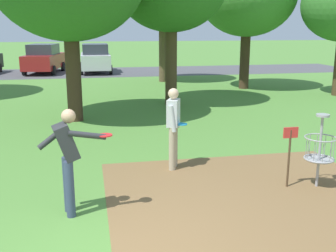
{
  "coord_description": "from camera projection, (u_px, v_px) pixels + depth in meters",
  "views": [
    {
      "loc": [
        -0.29,
        -4.55,
        2.92
      ],
      "look_at": [
        1.22,
        3.12,
        1.0
      ],
      "focal_mm": 43.31,
      "sensor_mm": 36.0,
      "label": 1
    }
  ],
  "objects": [
    {
      "name": "parked_car_center_left",
      "position": [
        44.0,
        59.0,
        25.98
      ],
      "size": [
        2.47,
        4.44,
        1.84
      ],
      "color": "maroon",
      "rests_on": "ground"
    },
    {
      "name": "parking_lot_strip",
      "position": [
        93.0,
        72.0,
        26.57
      ],
      "size": [
        36.0,
        6.0,
        0.01
      ],
      "primitive_type": "cube",
      "color": "#4C4C51",
      "rests_on": "ground"
    },
    {
      "name": "disc_golf_basket",
      "position": [
        317.0,
        148.0,
        7.44
      ],
      "size": [
        0.98,
        0.58,
        1.39
      ],
      "color": "#9E9EA3",
      "rests_on": "ground"
    },
    {
      "name": "dirt_tee_pad",
      "position": [
        253.0,
        198.0,
        7.09
      ],
      "size": [
        5.06,
        4.64,
        0.01
      ],
      "primitive_type": "cube",
      "color": "brown",
      "rests_on": "ground"
    },
    {
      "name": "parked_car_center_right",
      "position": [
        95.0,
        58.0,
        26.32
      ],
      "size": [
        1.99,
        4.2,
        1.84
      ],
      "color": "silver",
      "rests_on": "ground"
    },
    {
      "name": "player_throwing",
      "position": [
        68.0,
        155.0,
        6.28
      ],
      "size": [
        1.16,
        0.43,
        1.71
      ],
      "color": "#384260",
      "rests_on": "ground"
    },
    {
      "name": "player_waiting_left",
      "position": [
        173.0,
        124.0,
        8.37
      ],
      "size": [
        0.45,
        0.49,
        1.71
      ],
      "color": "tan",
      "rests_on": "ground"
    }
  ]
}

